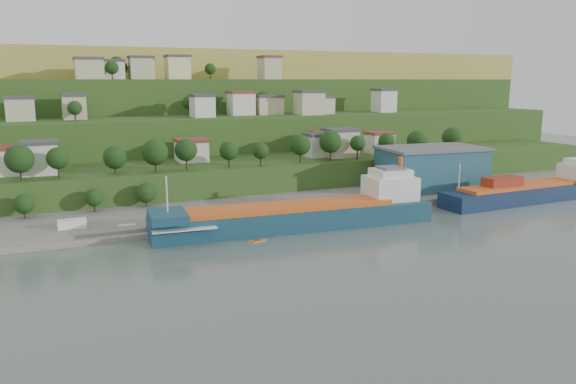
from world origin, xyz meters
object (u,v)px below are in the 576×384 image
cargo_ship_near (304,216)px  cargo_ship_far (533,192)px  caravan (72,226)px  kayak_orange (259,240)px  warehouse (431,168)px

cargo_ship_near → cargo_ship_far: bearing=4.4°
caravan → cargo_ship_near: bearing=-14.2°
cargo_ship_far → caravan: cargo_ship_far is taller
caravan → kayak_orange: 42.52m
cargo_ship_near → cargo_ship_far: size_ratio=1.18×
caravan → kayak_orange: size_ratio=1.76×
warehouse → kayak_orange: (-66.56, -27.09, -8.18)m
cargo_ship_near → caravan: size_ratio=11.31×
cargo_ship_near → warehouse: size_ratio=2.13×
cargo_ship_far → kayak_orange: (-88.33, -7.85, -2.23)m
cargo_ship_far → warehouse: warehouse is taller
cargo_ship_far → warehouse: size_ratio=1.80×
cargo_ship_near → warehouse: 56.42m
warehouse → caravan: 104.24m
cargo_ship_far → caravan: bearing=172.1°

